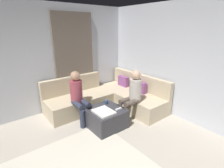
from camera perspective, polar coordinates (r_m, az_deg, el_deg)
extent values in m
cube|color=silver|center=(4.03, 30.55, 4.65)|extent=(6.00, 0.12, 2.70)
cube|color=silver|center=(4.46, -28.17, 6.16)|extent=(0.12, 6.00, 2.70)
cube|color=#726659|center=(4.78, -12.32, 7.41)|extent=(0.06, 1.10, 2.50)
cube|color=#C6B593|center=(4.87, 6.08, -4.89)|extent=(2.10, 0.85, 0.42)
cube|color=#C6B593|center=(4.96, 9.19, 0.78)|extent=(2.10, 0.14, 0.45)
cube|color=#C6B593|center=(4.65, -10.90, -6.33)|extent=(0.85, 1.70, 0.42)
cube|color=#C6B593|center=(4.79, -13.21, -0.13)|extent=(0.14, 1.70, 0.45)
cube|color=#8C4C8C|center=(5.20, 3.75, 0.63)|extent=(0.36, 0.12, 0.36)
cube|color=#8C4C8C|center=(4.74, 9.42, -1.43)|extent=(0.36, 0.12, 0.36)
cube|color=#333338|center=(3.89, -2.16, -11.19)|extent=(0.76, 0.76, 0.42)
cube|color=white|center=(3.65, -2.79, -9.25)|extent=(0.44, 0.36, 0.04)
cylinder|color=#334C72|center=(4.03, -2.00, -6.00)|extent=(0.08, 0.08, 0.10)
cube|color=white|center=(3.78, 2.15, -8.30)|extent=(0.05, 0.15, 0.02)
cylinder|color=brown|center=(3.98, 4.32, -10.49)|extent=(0.12, 0.12, 0.42)
cylinder|color=brown|center=(4.10, 2.59, -9.55)|extent=(0.12, 0.12, 0.42)
cylinder|color=brown|center=(3.99, 6.54, -6.19)|extent=(0.12, 0.40, 0.12)
cylinder|color=brown|center=(4.10, 4.77, -5.38)|extent=(0.12, 0.40, 0.12)
cylinder|color=beige|center=(4.08, 7.78, -1.83)|extent=(0.28, 0.28, 0.50)
sphere|color=#D8AD8C|center=(3.97, 8.01, 3.04)|extent=(0.22, 0.22, 0.22)
cylinder|color=#2D3347|center=(3.98, -7.49, -10.66)|extent=(0.12, 0.12, 0.42)
cylinder|color=#2D3347|center=(3.90, -9.80, -11.41)|extent=(0.12, 0.12, 0.42)
cylinder|color=#2D3347|center=(4.01, -9.15, -6.15)|extent=(0.40, 0.12, 0.12)
cylinder|color=#2D3347|center=(3.93, -11.44, -6.79)|extent=(0.40, 0.12, 0.12)
cylinder|color=#993F4C|center=(4.04, -11.84, -2.28)|extent=(0.28, 0.28, 0.50)
sphere|color=tan|center=(3.93, -12.19, 2.63)|extent=(0.22, 0.22, 0.22)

